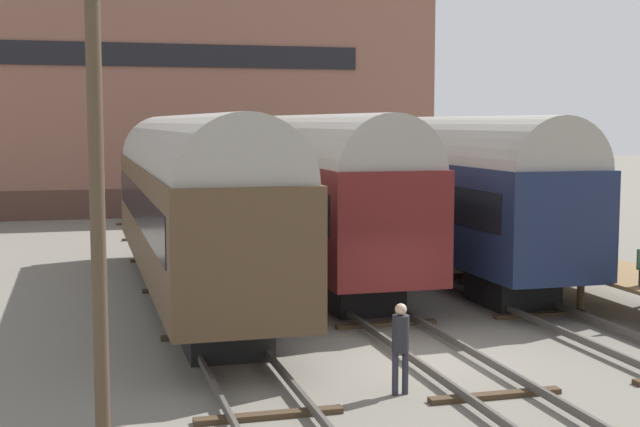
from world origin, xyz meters
TOP-DOWN VIEW (x-y plane):
  - ground_plane at (0.00, 0.00)m, footprint 200.00×200.00m
  - track_left at (-4.26, 0.00)m, footprint 2.60×60.00m
  - track_middle at (0.00, 0.00)m, footprint 2.60×60.00m
  - track_right at (4.26, 0.00)m, footprint 2.60×60.00m
  - train_car_navy at (4.26, 9.89)m, footprint 2.94×16.22m
  - train_car_brown at (-4.26, 7.55)m, footprint 3.01×17.95m
  - train_car_maroon at (0.00, 10.35)m, footprint 2.99×16.08m
  - station_platform at (6.80, 3.46)m, footprint 2.45×15.88m
  - person_worker at (-1.62, -2.33)m, footprint 0.32×0.32m
  - utility_pole at (-7.04, -3.30)m, footprint 1.80×0.24m
  - warehouse_building at (-3.38, 36.77)m, footprint 31.75×13.30m

SIDE VIEW (x-z plane):
  - ground_plane at x=0.00m, z-range 0.00..0.00m
  - track_left at x=-4.26m, z-range 0.01..0.27m
  - track_middle at x=0.00m, z-range 0.01..0.27m
  - track_right at x=4.26m, z-range 0.01..0.27m
  - station_platform at x=6.80m, z-range 0.44..1.47m
  - person_worker at x=-1.62m, z-range 0.18..1.91m
  - train_car_navy at x=4.26m, z-range 0.37..5.60m
  - train_car_brown at x=-4.26m, z-range 0.37..5.64m
  - train_car_maroon at x=0.00m, z-range 0.36..5.66m
  - utility_pole at x=-7.04m, z-range 0.16..8.59m
  - warehouse_building at x=-3.38m, z-range 0.00..15.53m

